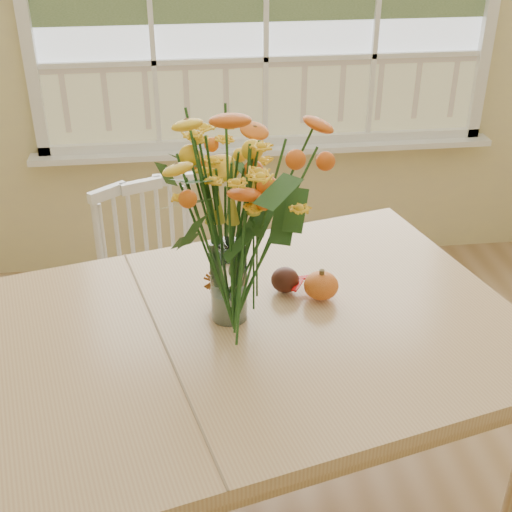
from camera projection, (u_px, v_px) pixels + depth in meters
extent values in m
cube|color=beige|center=(265.00, 16.00, 3.31)|extent=(4.00, 0.02, 2.70)
cube|color=white|center=(266.00, 149.00, 3.58)|extent=(2.42, 0.12, 0.03)
cube|color=tan|center=(257.00, 330.00, 2.00)|extent=(1.75, 1.43, 0.04)
cube|color=tan|center=(257.00, 350.00, 2.03)|extent=(1.60, 1.29, 0.10)
cylinder|color=tan|center=(27.00, 395.00, 2.36)|extent=(0.07, 0.07, 0.78)
cylinder|color=tan|center=(371.00, 315.00, 2.78)|extent=(0.07, 0.07, 0.78)
cube|color=white|center=(165.00, 310.00, 2.74)|extent=(0.54, 0.53, 0.05)
cube|color=white|center=(146.00, 241.00, 2.75)|extent=(0.41, 0.19, 0.48)
cylinder|color=white|center=(145.00, 388.00, 2.67)|extent=(0.03, 0.03, 0.41)
cylinder|color=white|center=(119.00, 346.00, 2.91)|extent=(0.03, 0.03, 0.41)
cylinder|color=white|center=(220.00, 363.00, 2.81)|extent=(0.03, 0.03, 0.41)
cylinder|color=white|center=(190.00, 325.00, 3.04)|extent=(0.03, 0.03, 0.41)
cylinder|color=white|center=(229.00, 282.00, 1.97)|extent=(0.11, 0.11, 0.24)
ellipsoid|color=#C34C17|center=(321.00, 287.00, 2.09)|extent=(0.11, 0.11, 0.08)
cylinder|color=#CCB78C|center=(223.00, 300.00, 2.10)|extent=(0.06, 0.06, 0.01)
ellipsoid|color=brown|center=(223.00, 290.00, 2.08)|extent=(0.08, 0.06, 0.06)
ellipsoid|color=#38160F|center=(285.00, 281.00, 2.13)|extent=(0.09, 0.09, 0.08)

